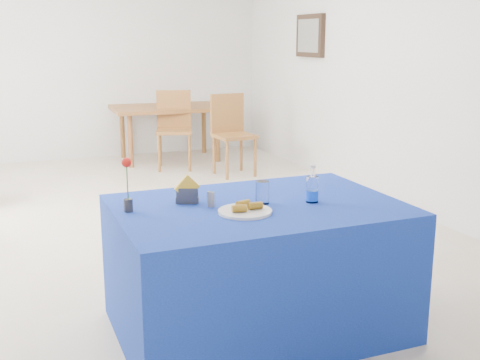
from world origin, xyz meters
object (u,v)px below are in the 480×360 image
object	(u,v)px
oak_table	(169,112)
chair_bg_right	(231,128)
chair_bg_left	(174,124)
blue_table	(257,267)
water_bottle	(312,190)
plate	(245,211)

from	to	relation	value
oak_table	chair_bg_right	distance (m)	1.26
chair_bg_left	chair_bg_right	bearing A→B (deg)	-32.96
oak_table	blue_table	bearing A→B (deg)	-99.76
blue_table	water_bottle	world-z (taller)	water_bottle
blue_table	water_bottle	xyz separation A→B (m)	(0.31, -0.07, 0.45)
oak_table	chair_bg_left	xyz separation A→B (m)	(-0.07, -0.51, -0.10)
plate	water_bottle	bearing A→B (deg)	7.54
plate	oak_table	world-z (taller)	plate
water_bottle	chair_bg_right	bearing A→B (deg)	75.33
water_bottle	chair_bg_left	size ratio (longest dim) A/B	0.21
blue_table	chair_bg_right	world-z (taller)	chair_bg_right
plate	blue_table	xyz separation A→B (m)	(0.13, 0.13, -0.39)
oak_table	chair_bg_left	bearing A→B (deg)	-98.10
water_bottle	oak_table	distance (m)	5.19
water_bottle	chair_bg_left	distance (m)	4.68
blue_table	oak_table	bearing A→B (deg)	80.24
plate	water_bottle	world-z (taller)	water_bottle
blue_table	chair_bg_left	distance (m)	4.64
water_bottle	plate	bearing A→B (deg)	-172.46
chair_bg_right	blue_table	bearing A→B (deg)	-113.69
water_bottle	chair_bg_right	world-z (taller)	chair_bg_right
plate	blue_table	distance (m)	0.43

